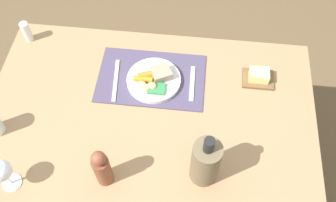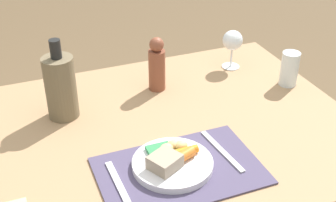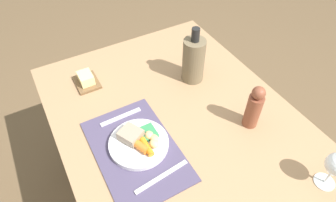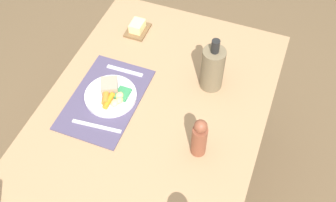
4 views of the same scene
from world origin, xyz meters
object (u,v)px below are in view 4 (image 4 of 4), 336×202
(dinner_plate, at_px, (111,95))
(fork, at_px, (125,71))
(pepper_mill, at_px, (199,138))
(butter_dish, at_px, (137,28))
(knife, at_px, (97,126))
(cooler_bottle, at_px, (213,68))
(dining_table, at_px, (153,122))

(dinner_plate, relative_size, fork, 1.29)
(pepper_mill, bearing_deg, fork, -122.03)
(fork, xyz_separation_m, butter_dish, (-0.27, -0.05, 0.01))
(dinner_plate, distance_m, fork, 0.16)
(dinner_plate, xyz_separation_m, pepper_mill, (0.12, 0.43, 0.07))
(knife, height_order, butter_dish, butter_dish)
(dinner_plate, height_order, knife, dinner_plate)
(fork, relative_size, cooler_bottle, 0.65)
(knife, bearing_deg, dining_table, 125.41)
(dinner_plate, xyz_separation_m, cooler_bottle, (-0.23, 0.38, 0.08))
(butter_dish, xyz_separation_m, cooler_bottle, (0.20, 0.44, 0.09))
(pepper_mill, relative_size, butter_dish, 1.52)
(cooler_bottle, bearing_deg, dining_table, -39.52)
(knife, xyz_separation_m, cooler_bottle, (-0.39, 0.37, 0.10))
(dinner_plate, bearing_deg, cooler_bottle, 120.74)
(fork, relative_size, knife, 0.82)
(dining_table, xyz_separation_m, fork, (-0.16, -0.20, 0.09))
(fork, height_order, butter_dish, butter_dish)
(dinner_plate, height_order, cooler_bottle, cooler_bottle)
(dining_table, bearing_deg, pepper_mill, 64.18)
(butter_dish, bearing_deg, cooler_bottle, 65.24)
(fork, relative_size, pepper_mill, 0.88)
(knife, distance_m, cooler_bottle, 0.55)
(fork, height_order, knife, same)
(butter_dish, bearing_deg, dining_table, 30.56)
(fork, height_order, cooler_bottle, cooler_bottle)
(fork, distance_m, cooler_bottle, 0.41)
(dining_table, relative_size, dinner_plate, 5.86)
(knife, xyz_separation_m, pepper_mill, (-0.04, 0.42, 0.09))
(dinner_plate, distance_m, cooler_bottle, 0.45)
(knife, bearing_deg, cooler_bottle, 130.60)
(dining_table, bearing_deg, butter_dish, -149.44)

